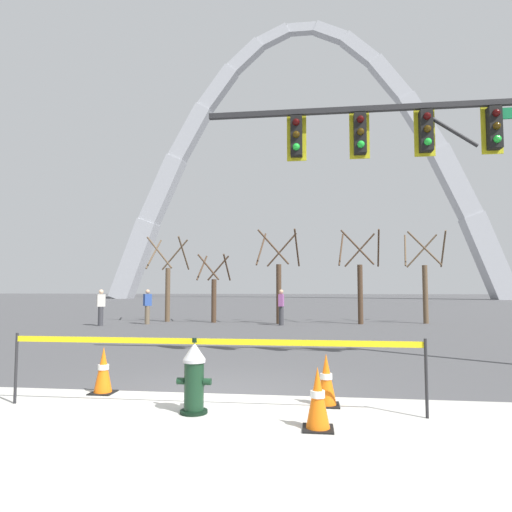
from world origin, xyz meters
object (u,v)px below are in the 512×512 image
Objects in this scene: traffic_cone_by_hydrant at (103,371)px; monument_arch at (302,173)px; traffic_cone_mid_sidewalk at (318,399)px; pedestrian_walking_right at (147,306)px; traffic_cone_curb_edge at (326,380)px; pedestrian_standing_center at (281,307)px; pedestrian_walking_left at (101,307)px; fire_hydrant at (194,378)px; traffic_signal_gantry at (447,160)px.

traffic_cone_by_hydrant is 0.01× the size of monument_arch.
traffic_cone_mid_sidewalk is 16.44m from pedestrian_walking_right.
pedestrian_walking_right reaches higher than traffic_cone_curb_edge.
pedestrian_standing_center is (-1.59, 13.64, 0.46)m from traffic_cone_curb_edge.
pedestrian_standing_center and pedestrian_walking_right have the same top height.
traffic_cone_mid_sidewalk is at bearing -84.33° from pedestrian_standing_center.
traffic_cone_curb_edge is 0.46× the size of pedestrian_walking_left.
pedestrian_standing_center is at bearing 95.67° from traffic_cone_mid_sidewalk.
traffic_signal_gantry is (4.45, 4.00, 3.94)m from fire_hydrant.
traffic_cone_by_hydrant is at bearing 157.20° from traffic_cone_mid_sidewalk.
pedestrian_walking_right is (-6.00, 14.08, 0.35)m from fire_hydrant.
fire_hydrant is 0.62× the size of pedestrian_walking_right.
monument_arch is 38.03× the size of pedestrian_walking_right.
traffic_signal_gantry is (2.71, 3.40, 4.05)m from traffic_cone_curb_edge.
pedestrian_walking_right is at bearing -178.52° from pedestrian_standing_center.
pedestrian_standing_center is at bearing -89.96° from monument_arch.
traffic_cone_mid_sidewalk is 14.81m from pedestrian_standing_center.
pedestrian_walking_right is at bearing 108.03° from traffic_cone_by_hydrant.
pedestrian_walking_right is (-10.45, 10.08, -3.59)m from traffic_signal_gantry.
traffic_cone_by_hydrant is 1.00× the size of traffic_cone_curb_edge.
fire_hydrant is 14.25m from pedestrian_standing_center.
traffic_cone_mid_sidewalk is 0.09× the size of traffic_signal_gantry.
traffic_cone_curb_edge is 0.01× the size of monument_arch.
traffic_cone_by_hydrant is at bearing 151.98° from fire_hydrant.
monument_arch reaches higher than traffic_cone_curb_edge.
monument_arch is 38.03× the size of pedestrian_walking_left.
traffic_cone_by_hydrant is (-1.71, 0.91, -0.11)m from fire_hydrant.
pedestrian_standing_center is at bearing 82.04° from traffic_cone_by_hydrant.
monument_arch is (-4.33, 58.25, 14.92)m from traffic_signal_gantry.
traffic_signal_gantry reaches higher than pedestrian_walking_left.
pedestrian_standing_center is (-4.30, 10.24, -3.59)m from traffic_signal_gantry.
traffic_signal_gantry is at bearing 26.65° from traffic_cone_by_hydrant.
pedestrian_walking_right is (-6.15, -0.16, 0.00)m from pedestrian_standing_center.
monument_arch is at bearing 90.04° from pedestrian_standing_center.
monument_arch is at bearing 89.89° from fire_hydrant.
traffic_signal_gantry is at bearing 41.96° from fire_hydrant.
monument_arch reaches higher than pedestrian_walking_right.
traffic_cone_by_hydrant is 3.47m from traffic_cone_curb_edge.
pedestrian_walking_right is at bearing 33.39° from pedestrian_walking_left.
monument_arch reaches higher than pedestrian_standing_center.
traffic_cone_mid_sidewalk is 0.46× the size of pedestrian_standing_center.
pedestrian_standing_center is 6.15m from pedestrian_walking_right.
traffic_cone_mid_sidewalk and traffic_cone_curb_edge have the same top height.
traffic_cone_by_hydrant and traffic_cone_curb_edge have the same top height.
pedestrian_standing_center is at bearing 112.78° from traffic_signal_gantry.
fire_hydrant is at bearing -66.93° from pedestrian_walking_right.
pedestrian_standing_center is at bearing 96.66° from traffic_cone_curb_edge.
pedestrian_standing_center is (0.15, 14.24, 0.35)m from fire_hydrant.
traffic_cone_by_hydrant is 13.86m from pedestrian_walking_right.
traffic_cone_curb_edge is at bearing 83.17° from traffic_cone_mid_sidewalk.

